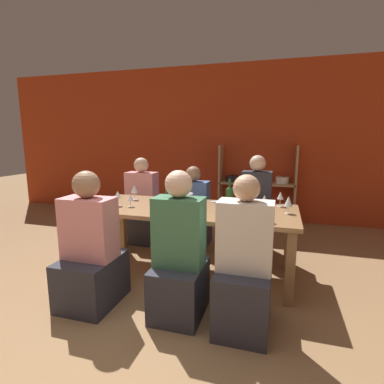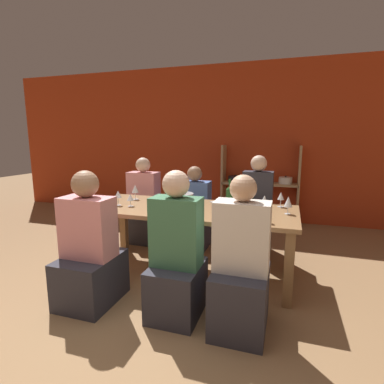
{
  "view_description": "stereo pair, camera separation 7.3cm",
  "coord_description": "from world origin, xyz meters",
  "px_view_note": "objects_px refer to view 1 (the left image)",
  "views": [
    {
      "loc": [
        1.06,
        -1.52,
        1.45
      ],
      "look_at": [
        0.16,
        1.51,
        0.87
      ],
      "focal_mm": 28.0,
      "sensor_mm": 36.0,
      "label": 1
    },
    {
      "loc": [
        1.13,
        -1.5,
        1.45
      ],
      "look_at": [
        0.16,
        1.51,
        0.87
      ],
      "focal_mm": 28.0,
      "sensor_mm": 36.0,
      "label": 2
    }
  ],
  "objects_px": {
    "wine_glass_red_b": "(118,195)",
    "person_near_c": "(244,275)",
    "wine_bottle_amber": "(229,195)",
    "person_far_c": "(143,211)",
    "dining_table": "(189,215)",
    "wine_bottle_green": "(169,197)",
    "wine_glass_white_a": "(219,205)",
    "wine_glass_empty_c": "(130,198)",
    "cell_phone": "(217,202)",
    "wine_glass_empty_b": "(240,210)",
    "person_far_b": "(255,218)",
    "shelf_unit": "(258,193)",
    "wine_glass_red_c": "(264,199)",
    "person_far_a": "(193,217)",
    "wine_glass_red_a": "(268,209)",
    "wine_bottle_dark": "(250,197)",
    "wine_glass_empty_a": "(288,202)",
    "person_near_b": "(179,264)",
    "mixing_bowl": "(180,197)",
    "person_near_a": "(91,257)",
    "wine_glass_white_b": "(134,189)",
    "wine_glass_red_d": "(280,196)"
  },
  "relations": [
    {
      "from": "wine_glass_empty_a",
      "to": "wine_glass_white_a",
      "type": "distance_m",
      "value": 0.69
    },
    {
      "from": "mixing_bowl",
      "to": "wine_glass_red_c",
      "type": "bearing_deg",
      "value": -5.8
    },
    {
      "from": "wine_glass_white_a",
      "to": "mixing_bowl",
      "type": "bearing_deg",
      "value": 137.79
    },
    {
      "from": "person_near_a",
      "to": "wine_bottle_amber",
      "type": "bearing_deg",
      "value": 45.62
    },
    {
      "from": "wine_glass_empty_b",
      "to": "wine_glass_empty_c",
      "type": "bearing_deg",
      "value": 169.56
    },
    {
      "from": "person_far_a",
      "to": "person_near_b",
      "type": "height_order",
      "value": "person_near_b"
    },
    {
      "from": "shelf_unit",
      "to": "wine_glass_white_b",
      "type": "xyz_separation_m",
      "value": [
        -1.29,
        -2.01,
        0.33
      ]
    },
    {
      "from": "shelf_unit",
      "to": "person_near_b",
      "type": "distance_m",
      "value": 3.03
    },
    {
      "from": "wine_bottle_dark",
      "to": "person_near_a",
      "type": "height_order",
      "value": "person_near_a"
    },
    {
      "from": "dining_table",
      "to": "wine_bottle_amber",
      "type": "distance_m",
      "value": 0.49
    },
    {
      "from": "wine_bottle_amber",
      "to": "wine_glass_empty_c",
      "type": "bearing_deg",
      "value": -160.74
    },
    {
      "from": "wine_glass_red_b",
      "to": "wine_glass_red_c",
      "type": "distance_m",
      "value": 1.55
    },
    {
      "from": "person_near_b",
      "to": "wine_bottle_green",
      "type": "bearing_deg",
      "value": 116.98
    },
    {
      "from": "wine_glass_red_a",
      "to": "wine_glass_white_b",
      "type": "bearing_deg",
      "value": 161.16
    },
    {
      "from": "dining_table",
      "to": "person_far_b",
      "type": "bearing_deg",
      "value": 50.11
    },
    {
      "from": "wine_glass_empty_c",
      "to": "wine_glass_red_c",
      "type": "bearing_deg",
      "value": 12.19
    },
    {
      "from": "mixing_bowl",
      "to": "person_near_a",
      "type": "distance_m",
      "value": 1.23
    },
    {
      "from": "wine_glass_empty_c",
      "to": "cell_phone",
      "type": "bearing_deg",
      "value": 30.64
    },
    {
      "from": "wine_glass_empty_b",
      "to": "person_far_a",
      "type": "height_order",
      "value": "person_far_a"
    },
    {
      "from": "wine_bottle_amber",
      "to": "person_far_c",
      "type": "relative_size",
      "value": 0.25
    },
    {
      "from": "wine_glass_empty_b",
      "to": "person_far_b",
      "type": "distance_m",
      "value": 1.17
    },
    {
      "from": "wine_glass_empty_b",
      "to": "shelf_unit",
      "type": "bearing_deg",
      "value": 90.83
    },
    {
      "from": "wine_glass_red_b",
      "to": "person_near_c",
      "type": "xyz_separation_m",
      "value": [
        1.44,
        -0.68,
        -0.41
      ]
    },
    {
      "from": "wine_glass_empty_a",
      "to": "person_near_c",
      "type": "bearing_deg",
      "value": -110.04
    },
    {
      "from": "wine_bottle_amber",
      "to": "person_far_b",
      "type": "xyz_separation_m",
      "value": [
        0.24,
        0.54,
        -0.37
      ]
    },
    {
      "from": "wine_glass_red_a",
      "to": "person_far_c",
      "type": "distance_m",
      "value": 2.13
    },
    {
      "from": "shelf_unit",
      "to": "person_far_c",
      "type": "bearing_deg",
      "value": -136.42
    },
    {
      "from": "mixing_bowl",
      "to": "person_far_a",
      "type": "bearing_deg",
      "value": 91.17
    },
    {
      "from": "wine_glass_red_d",
      "to": "wine_bottle_dark",
      "type": "bearing_deg",
      "value": -142.68
    },
    {
      "from": "wine_glass_empty_c",
      "to": "person_far_c",
      "type": "xyz_separation_m",
      "value": [
        -0.32,
        0.94,
        -0.39
      ]
    },
    {
      "from": "wine_glass_red_a",
      "to": "wine_glass_red_b",
      "type": "relative_size",
      "value": 1.05
    },
    {
      "from": "dining_table",
      "to": "wine_glass_red_b",
      "type": "relative_size",
      "value": 13.49
    },
    {
      "from": "shelf_unit",
      "to": "wine_glass_red_c",
      "type": "height_order",
      "value": "shelf_unit"
    },
    {
      "from": "wine_bottle_dark",
      "to": "person_far_a",
      "type": "bearing_deg",
      "value": 138.44
    },
    {
      "from": "wine_glass_empty_a",
      "to": "wine_glass_empty_c",
      "type": "height_order",
      "value": "wine_glass_empty_a"
    },
    {
      "from": "wine_bottle_amber",
      "to": "person_near_a",
      "type": "xyz_separation_m",
      "value": [
        -1.03,
        -1.05,
        -0.41
      ]
    },
    {
      "from": "shelf_unit",
      "to": "mixing_bowl",
      "type": "bearing_deg",
      "value": -110.41
    },
    {
      "from": "wine_glass_red_a",
      "to": "wine_glass_empty_b",
      "type": "height_order",
      "value": "wine_glass_red_a"
    },
    {
      "from": "shelf_unit",
      "to": "person_far_a",
      "type": "bearing_deg",
      "value": -118.06
    },
    {
      "from": "wine_glass_white_a",
      "to": "cell_phone",
      "type": "height_order",
      "value": "wine_glass_white_a"
    },
    {
      "from": "wine_glass_red_c",
      "to": "person_near_b",
      "type": "relative_size",
      "value": 0.12
    },
    {
      "from": "shelf_unit",
      "to": "wine_glass_white_a",
      "type": "relative_size",
      "value": 9.0
    },
    {
      "from": "wine_glass_white_a",
      "to": "person_far_b",
      "type": "relative_size",
      "value": 0.12
    },
    {
      "from": "person_far_c",
      "to": "shelf_unit",
      "type": "bearing_deg",
      "value": -136.42
    },
    {
      "from": "dining_table",
      "to": "wine_glass_red_a",
      "type": "xyz_separation_m",
      "value": [
        0.82,
        -0.33,
        0.2
      ]
    },
    {
      "from": "wine_glass_empty_a",
      "to": "person_far_a",
      "type": "relative_size",
      "value": 0.16
    },
    {
      "from": "wine_bottle_amber",
      "to": "person_far_a",
      "type": "bearing_deg",
      "value": 133.73
    },
    {
      "from": "wine_glass_white_a",
      "to": "wine_glass_white_b",
      "type": "height_order",
      "value": "wine_glass_white_b"
    },
    {
      "from": "wine_bottle_dark",
      "to": "wine_glass_empty_b",
      "type": "relative_size",
      "value": 2.37
    },
    {
      "from": "wine_bottle_green",
      "to": "wine_glass_white_a",
      "type": "xyz_separation_m",
      "value": [
        0.53,
        -0.09,
        -0.03
      ]
    }
  ]
}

